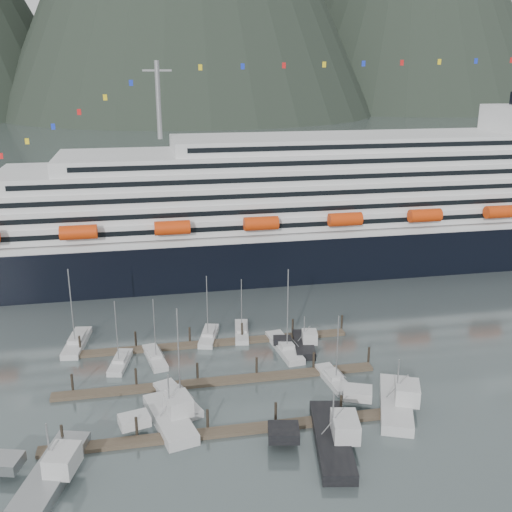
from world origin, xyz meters
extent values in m
plane|color=#475354|center=(0.00, 0.00, 0.00)|extent=(1600.00, 1600.00, 0.00)
cube|color=black|center=(25.00, 55.00, 4.00)|extent=(210.00, 28.00, 12.00)
cube|color=silver|center=(25.00, 55.00, 10.50)|extent=(205.80, 27.44, 1.50)
cube|color=silver|center=(30.00, 55.00, 13.10)|extent=(185.00, 26.00, 3.20)
cube|color=black|center=(30.00, 41.95, 13.26)|extent=(175.75, 0.20, 1.00)
cube|color=silver|center=(32.00, 55.00, 16.30)|extent=(180.00, 25.00, 3.20)
cube|color=black|center=(32.00, 42.45, 16.46)|extent=(171.00, 0.20, 1.00)
cube|color=silver|center=(34.00, 55.00, 19.50)|extent=(172.00, 24.00, 3.20)
cube|color=black|center=(34.00, 42.95, 19.66)|extent=(163.40, 0.20, 1.00)
cube|color=silver|center=(36.00, 55.00, 22.70)|extent=(160.00, 23.00, 3.20)
cube|color=black|center=(36.00, 43.45, 22.86)|extent=(152.00, 0.20, 1.00)
cube|color=silver|center=(38.00, 55.00, 25.80)|extent=(140.00, 22.00, 3.00)
cube|color=black|center=(38.00, 43.95, 25.95)|extent=(133.00, 0.20, 1.00)
cube|color=silver|center=(40.00, 55.00, 28.80)|extent=(95.00, 20.00, 3.00)
cube|color=black|center=(40.00, 44.95, 28.95)|extent=(90.25, 0.20, 1.00)
cylinder|color=gray|center=(-10.00, 55.00, 38.30)|extent=(1.00, 1.00, 16.00)
cylinder|color=red|center=(-27.00, 40.00, 14.50)|extent=(7.00, 2.80, 2.80)
cylinder|color=red|center=(-9.00, 40.00, 14.50)|extent=(7.00, 2.80, 2.80)
cylinder|color=red|center=(9.00, 40.00, 14.50)|extent=(7.00, 2.80, 2.80)
cylinder|color=red|center=(27.00, 40.00, 14.50)|extent=(7.00, 2.80, 2.80)
cylinder|color=red|center=(45.00, 40.00, 14.50)|extent=(7.00, 2.80, 2.80)
cylinder|color=red|center=(63.00, 40.00, 14.50)|extent=(7.00, 2.80, 2.80)
cube|color=#4E4232|center=(-5.00, -10.00, 0.25)|extent=(48.00, 2.00, 0.50)
cylinder|color=black|center=(-26.00, -8.90, 1.40)|extent=(0.36, 0.36, 3.20)
cylinder|color=black|center=(-17.00, -8.90, 1.40)|extent=(0.36, 0.36, 3.20)
cylinder|color=black|center=(-8.00, -8.90, 1.40)|extent=(0.36, 0.36, 3.20)
cylinder|color=black|center=(1.00, -8.90, 1.40)|extent=(0.36, 0.36, 3.20)
cylinder|color=black|center=(10.00, -8.90, 1.40)|extent=(0.36, 0.36, 3.20)
cylinder|color=black|center=(19.00, -8.90, 1.40)|extent=(0.36, 0.36, 3.20)
cube|color=#4E4232|center=(-5.00, 3.00, 0.25)|extent=(48.00, 2.00, 0.50)
cylinder|color=black|center=(-26.00, 4.10, 1.40)|extent=(0.36, 0.36, 3.20)
cylinder|color=black|center=(-17.00, 4.10, 1.40)|extent=(0.36, 0.36, 3.20)
cylinder|color=black|center=(-8.00, 4.10, 1.40)|extent=(0.36, 0.36, 3.20)
cylinder|color=black|center=(1.00, 4.10, 1.40)|extent=(0.36, 0.36, 3.20)
cylinder|color=black|center=(10.00, 4.10, 1.40)|extent=(0.36, 0.36, 3.20)
cylinder|color=black|center=(19.00, 4.10, 1.40)|extent=(0.36, 0.36, 3.20)
cube|color=#4E4232|center=(-5.00, 16.00, 0.25)|extent=(48.00, 2.00, 0.50)
cylinder|color=black|center=(-26.00, 17.10, 1.40)|extent=(0.36, 0.36, 3.20)
cylinder|color=black|center=(-17.00, 17.10, 1.40)|extent=(0.36, 0.36, 3.20)
cylinder|color=black|center=(-8.00, 17.10, 1.40)|extent=(0.36, 0.36, 3.20)
cylinder|color=black|center=(1.00, 17.10, 1.40)|extent=(0.36, 0.36, 3.20)
cylinder|color=black|center=(10.00, 17.10, 1.40)|extent=(0.36, 0.36, 3.20)
cylinder|color=black|center=(19.00, 17.10, 1.40)|extent=(0.36, 0.36, 3.20)
cube|color=#BEBEBE|center=(-19.48, 11.55, 0.25)|extent=(4.01, 8.43, 1.26)
cube|color=#BEBEBE|center=(-19.48, 11.55, 1.04)|extent=(2.36, 3.16, 0.72)
cylinder|color=gray|center=(-19.65, 10.76, 5.97)|extent=(0.14, 0.14, 10.33)
cube|color=#BEBEBE|center=(-14.05, 12.14, 0.25)|extent=(3.97, 9.23, 1.25)
cube|color=#BEBEBE|center=(-14.05, 12.14, 1.03)|extent=(2.35, 3.41, 0.72)
cylinder|color=gray|center=(-13.88, 11.26, 5.82)|extent=(0.14, 0.14, 10.02)
cube|color=#BEBEBE|center=(-11.39, -1.43, 0.25)|extent=(6.51, 10.96, 1.56)
cube|color=#BEBEBE|center=(-11.39, -1.43, 1.29)|extent=(3.42, 4.27, 0.89)
cylinder|color=gray|center=(-11.01, -2.42, 7.80)|extent=(0.18, 0.18, 13.59)
cube|color=#BEBEBE|center=(7.20, 11.60, 0.25)|extent=(4.13, 12.12, 1.51)
cube|color=#BEBEBE|center=(7.20, 11.60, 1.24)|extent=(2.61, 4.38, 0.86)
cylinder|color=gray|center=(7.33, 10.42, 7.76)|extent=(0.17, 0.17, 13.58)
cube|color=#BEBEBE|center=(-26.81, 20.00, 0.25)|extent=(4.38, 11.38, 1.55)
cube|color=#BEBEBE|center=(-26.81, 20.00, 1.27)|extent=(2.73, 4.15, 0.89)
cylinder|color=gray|center=(-26.96, 18.90, 7.51)|extent=(0.18, 0.18, 13.03)
cube|color=#BEBEBE|center=(-4.63, 18.44, 0.25)|extent=(4.64, 8.92, 1.33)
cube|color=#BEBEBE|center=(-4.63, 18.44, 1.10)|extent=(2.63, 3.40, 0.76)
cylinder|color=gray|center=(-4.85, 17.62, 6.33)|extent=(0.15, 0.15, 10.94)
cube|color=#BEBEBE|center=(1.28, 19.17, 0.25)|extent=(3.67, 9.47, 1.23)
cube|color=#BEBEBE|center=(1.28, 19.17, 1.01)|extent=(2.23, 3.46, 0.70)
cylinder|color=gray|center=(1.14, 18.26, 5.69)|extent=(0.14, 0.14, 9.80)
cube|color=#BEBEBE|center=(11.90, 0.01, 0.25)|extent=(3.43, 8.90, 1.35)
cube|color=#BEBEBE|center=(11.90, 0.01, 1.11)|extent=(2.25, 3.23, 0.77)
cylinder|color=gray|center=(11.99, -0.85, 5.94)|extent=(0.15, 0.15, 10.14)
cube|color=#949799|center=(-26.56, -15.00, 0.35)|extent=(7.85, 15.02, 2.23)
cube|color=#949799|center=(-31.85, -13.48, 1.78)|extent=(4.52, 4.11, 1.34)
cube|color=#BEBEBE|center=(-25.17, -15.40, 2.56)|extent=(4.20, 5.04, 2.45)
cube|color=black|center=(-25.17, -15.40, 3.45)|extent=(3.90, 4.70, 0.56)
cylinder|color=gray|center=(-26.56, -15.00, 4.45)|extent=(0.18, 0.18, 5.57)
cube|color=#BEBEBE|center=(-12.70, -6.49, 0.35)|extent=(6.83, 12.91, 2.24)
cube|color=#BEBEBE|center=(-17.25, -7.60, 1.79)|extent=(4.34, 3.53, 1.34)
cube|color=#BEBEBE|center=(-11.51, -6.20, 2.57)|extent=(3.92, 4.33, 2.46)
cube|color=black|center=(-11.51, -6.20, 3.47)|extent=(3.64, 4.04, 0.56)
cylinder|color=gray|center=(-12.70, -6.49, 4.47)|extent=(0.18, 0.18, 5.59)
cube|color=black|center=(6.76, -15.00, 0.35)|extent=(6.92, 16.29, 2.26)
cube|color=black|center=(0.86, -13.89, 1.81)|extent=(4.42, 4.13, 1.36)
cube|color=#BEBEBE|center=(8.32, -15.29, 2.60)|extent=(3.98, 5.25, 2.48)
cube|color=black|center=(8.32, -15.29, 3.50)|extent=(3.70, 4.89, 0.56)
cylinder|color=gray|center=(6.76, -15.00, 4.52)|extent=(0.18, 0.18, 5.65)
cube|color=#BEBEBE|center=(18.00, -8.71, 0.35)|extent=(8.92, 14.32, 2.29)
cube|color=#BEBEBE|center=(13.14, -6.78, 1.84)|extent=(4.74, 4.26, 1.38)
cube|color=#BEBEBE|center=(19.28, -9.22, 2.64)|extent=(4.51, 5.02, 2.52)
cube|color=black|center=(19.28, -9.22, 3.56)|extent=(4.20, 4.68, 0.57)
cylinder|color=gray|center=(18.00, -8.71, 4.59)|extent=(0.18, 0.18, 5.74)
cube|color=black|center=(10.57, 11.83, 0.35)|extent=(4.77, 9.94, 1.73)
cube|color=black|center=(7.00, 12.47, 1.39)|extent=(3.27, 2.59, 1.04)
cube|color=#BEBEBE|center=(11.51, 11.66, 1.99)|extent=(2.90, 3.25, 1.91)
cube|color=black|center=(11.51, 11.66, 2.69)|extent=(2.69, 3.03, 0.43)
cylinder|color=gray|center=(10.57, 11.83, 3.47)|extent=(0.14, 0.14, 4.34)
camera|label=1|loc=(-14.78, -75.94, 44.82)|focal=42.00mm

